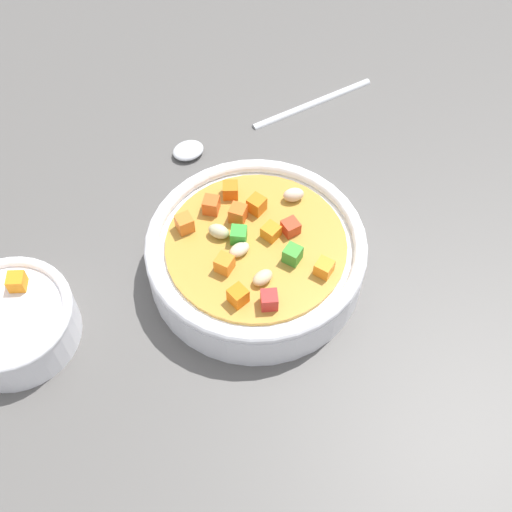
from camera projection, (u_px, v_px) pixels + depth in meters
ground_plane at (256, 276)px, 57.45cm from camera, size 140.00×140.00×2.00cm
soup_bowl_main at (256, 254)px, 54.63cm from camera, size 18.19×18.19×5.47cm
spoon at (253, 125)px, 66.00cm from camera, size 17.72×17.04×1.05cm
side_bowl_small at (11, 322)px, 51.39cm from camera, size 10.24×10.24×4.68cm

